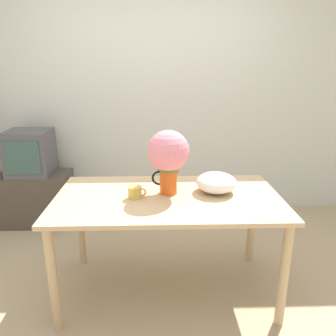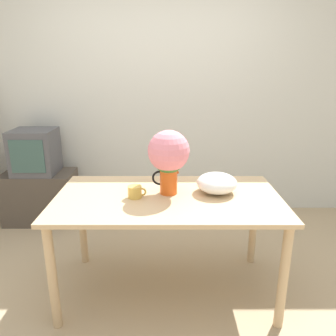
% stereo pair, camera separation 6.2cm
% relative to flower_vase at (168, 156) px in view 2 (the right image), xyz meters
% --- Properties ---
extents(ground_plane, '(12.00, 12.00, 0.00)m').
position_rel_flower_vase_xyz_m(ground_plane, '(-0.13, -0.22, -1.04)').
color(ground_plane, tan).
extents(wall_back, '(8.00, 0.05, 2.60)m').
position_rel_flower_vase_xyz_m(wall_back, '(-0.13, 1.46, 0.26)').
color(wall_back, silver).
rests_on(wall_back, ground_plane).
extents(table, '(1.56, 0.86, 0.76)m').
position_rel_flower_vase_xyz_m(table, '(-0.01, -0.05, -0.37)').
color(table, tan).
rests_on(table, ground_plane).
extents(flower_vase, '(0.29, 0.29, 0.45)m').
position_rel_flower_vase_xyz_m(flower_vase, '(0.00, 0.00, 0.00)').
color(flower_vase, '#E05619').
rests_on(flower_vase, table).
extents(coffee_mug, '(0.13, 0.09, 0.08)m').
position_rel_flower_vase_xyz_m(coffee_mug, '(-0.23, -0.08, -0.23)').
color(coffee_mug, gold).
rests_on(coffee_mug, table).
extents(white_bowl, '(0.29, 0.29, 0.14)m').
position_rel_flower_vase_xyz_m(white_bowl, '(0.34, 0.02, -0.21)').
color(white_bowl, white).
rests_on(white_bowl, table).
extents(tv_stand, '(0.73, 0.41, 0.55)m').
position_rel_flower_vase_xyz_m(tv_stand, '(-1.38, 1.11, -0.76)').
color(tv_stand, '#4C4238').
rests_on(tv_stand, ground_plane).
extents(tv_set, '(0.43, 0.40, 0.46)m').
position_rel_flower_vase_xyz_m(tv_set, '(-1.38, 1.11, -0.26)').
color(tv_set, '#4C4C51').
rests_on(tv_set, tv_stand).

